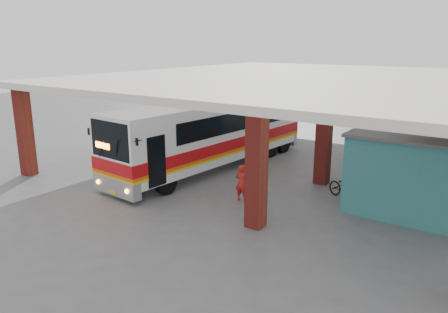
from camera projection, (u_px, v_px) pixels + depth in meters
ground at (232, 188)px, 19.70m from camera, size 90.00×90.00×0.00m
brick_columns at (310, 127)px, 22.32m from camera, size 20.10×21.60×4.35m
canopy_roof at (308, 78)px, 23.43m from camera, size 21.00×23.00×0.30m
shop_building at (433, 161)px, 18.33m from camera, size 5.20×8.20×3.11m
coach_bus at (212, 133)px, 22.49m from camera, size 3.67×13.01×3.74m
motorcycle at (346, 188)px, 18.19m from camera, size 2.02×1.38×1.00m
pedestrian at (242, 183)px, 17.98m from camera, size 0.61×0.45×1.56m
red_chair at (378, 163)px, 22.40m from camera, size 0.47×0.47×0.80m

